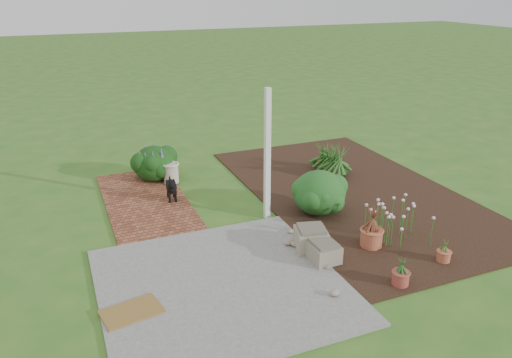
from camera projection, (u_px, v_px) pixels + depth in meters
name	position (u px, v px, depth m)	size (l,w,h in m)	color
ground	(254.00, 222.00, 9.36)	(80.00, 80.00, 0.00)	#2F641F
concrete_patio	(221.00, 284.00, 7.40)	(3.50, 3.50, 0.04)	slate
brick_path	(146.00, 200.00, 10.25)	(1.60, 3.50, 0.04)	brown
garden_bed	(353.00, 192.00, 10.67)	(4.00, 7.00, 0.03)	black
veranda_post	(267.00, 156.00, 9.09)	(0.10, 0.10, 2.50)	white
stone_trough_near	(320.00, 249.00, 8.06)	(0.43, 0.43, 0.29)	#706554
stone_trough_mid	(324.00, 253.00, 7.94)	(0.43, 0.43, 0.29)	#736F58
stone_trough_far	(311.00, 239.00, 8.31)	(0.51, 0.51, 0.34)	gray
coir_doormat	(132.00, 311.00, 6.75)	(0.78, 0.50, 0.02)	brown
black_dog	(171.00, 187.00, 10.09)	(0.22, 0.58, 0.50)	black
cream_ceramic_urn	(171.00, 173.00, 11.04)	(0.33, 0.33, 0.44)	beige
evergreen_shrub	(319.00, 192.00, 9.56)	(1.01, 1.01, 0.86)	#113911
agapanthus_clump_back	(335.00, 157.00, 11.32)	(1.03, 1.03, 0.93)	#0C3A12
agapanthus_clump_front	(326.00, 154.00, 11.79)	(0.89, 0.89, 0.79)	#123C0E
pink_flower_patch	(401.00, 220.00, 8.61)	(1.05, 1.05, 0.67)	#113D0F
terracotta_pot_bronze	(371.00, 238.00, 8.42)	(0.37, 0.37, 0.30)	#B0593B
terracotta_pot_small_left	(444.00, 256.00, 7.98)	(0.21, 0.21, 0.18)	#B2583C
terracotta_pot_small_right	(401.00, 278.00, 7.36)	(0.25, 0.25, 0.21)	#9D3E35
purple_flowering_bush	(154.00, 163.00, 11.24)	(0.95, 0.95, 0.81)	black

